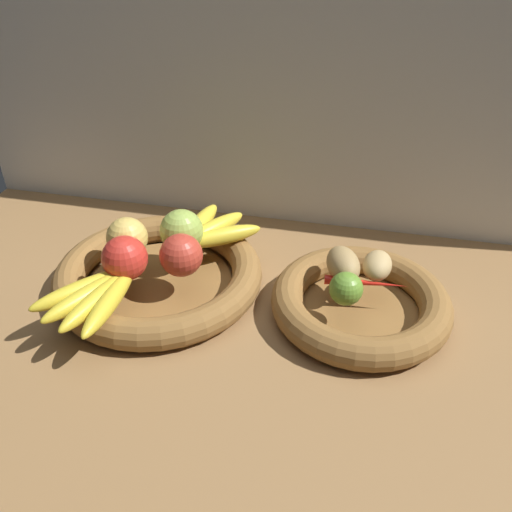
# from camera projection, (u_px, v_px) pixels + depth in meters

# --- Properties ---
(ground_plane) EXTENTS (1.40, 0.90, 0.03)m
(ground_plane) POSITION_uv_depth(u_px,v_px,m) (266.00, 308.00, 0.93)
(ground_plane) COLOR olive
(back_wall) EXTENTS (1.40, 0.03, 0.55)m
(back_wall) POSITION_uv_depth(u_px,v_px,m) (300.00, 92.00, 1.01)
(back_wall) COLOR silver
(back_wall) RESTS_ON ground_plane
(fruit_bowl_left) EXTENTS (0.37, 0.37, 0.05)m
(fruit_bowl_left) POSITION_uv_depth(u_px,v_px,m) (159.00, 275.00, 0.95)
(fruit_bowl_left) COLOR brown
(fruit_bowl_left) RESTS_ON ground_plane
(fruit_bowl_right) EXTENTS (0.30, 0.30, 0.05)m
(fruit_bowl_right) POSITION_uv_depth(u_px,v_px,m) (360.00, 303.00, 0.88)
(fruit_bowl_right) COLOR brown
(fruit_bowl_right) RESTS_ON ground_plane
(apple_green_back) EXTENTS (0.08, 0.08, 0.08)m
(apple_green_back) POSITION_uv_depth(u_px,v_px,m) (182.00, 231.00, 0.94)
(apple_green_back) COLOR #99B74C
(apple_green_back) RESTS_ON fruit_bowl_left
(apple_golden_left) EXTENTS (0.07, 0.07, 0.07)m
(apple_golden_left) POSITION_uv_depth(u_px,v_px,m) (127.00, 238.00, 0.93)
(apple_golden_left) COLOR #DBB756
(apple_golden_left) RESTS_ON fruit_bowl_left
(apple_red_front) EXTENTS (0.08, 0.08, 0.08)m
(apple_red_front) POSITION_uv_depth(u_px,v_px,m) (125.00, 258.00, 0.87)
(apple_red_front) COLOR red
(apple_red_front) RESTS_ON fruit_bowl_left
(apple_red_right) EXTENTS (0.07, 0.07, 0.07)m
(apple_red_right) POSITION_uv_depth(u_px,v_px,m) (181.00, 255.00, 0.88)
(apple_red_right) COLOR #B73828
(apple_red_right) RESTS_ON fruit_bowl_left
(banana_bunch_front) EXTENTS (0.14, 0.19, 0.03)m
(banana_bunch_front) POSITION_uv_depth(u_px,v_px,m) (96.00, 295.00, 0.83)
(banana_bunch_front) COLOR gold
(banana_bunch_front) RESTS_ON fruit_bowl_left
(banana_bunch_back) EXTENTS (0.15, 0.17, 0.03)m
(banana_bunch_back) POSITION_uv_depth(u_px,v_px,m) (210.00, 230.00, 0.99)
(banana_bunch_back) COLOR yellow
(banana_bunch_back) RESTS_ON fruit_bowl_left
(potato_back) EXTENTS (0.05, 0.07, 0.04)m
(potato_back) POSITION_uv_depth(u_px,v_px,m) (377.00, 265.00, 0.89)
(potato_back) COLOR tan
(potato_back) RESTS_ON fruit_bowl_right
(potato_oblong) EXTENTS (0.08, 0.10, 0.05)m
(potato_oblong) POSITION_uv_depth(u_px,v_px,m) (343.00, 264.00, 0.88)
(potato_oblong) COLOR #A38451
(potato_oblong) RESTS_ON fruit_bowl_right
(lime_near) EXTENTS (0.05, 0.05, 0.05)m
(lime_near) POSITION_uv_depth(u_px,v_px,m) (346.00, 289.00, 0.83)
(lime_near) COLOR olive
(lime_near) RESTS_ON fruit_bowl_right
(chili_pepper) EXTENTS (0.14, 0.03, 0.02)m
(chili_pepper) POSITION_uv_depth(u_px,v_px,m) (366.00, 283.00, 0.87)
(chili_pepper) COLOR red
(chili_pepper) RESTS_ON fruit_bowl_right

